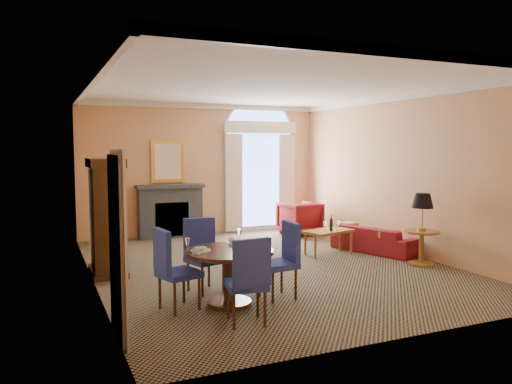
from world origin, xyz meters
name	(u,v)px	position (x,y,z in m)	size (l,w,h in m)	color
ground	(267,265)	(0.00, 0.00, 0.00)	(7.50, 7.50, 0.00)	#14143F
room_envelope	(251,128)	(-0.03, 0.67, 2.51)	(6.04, 7.52, 3.45)	tan
armoire	(107,219)	(-2.72, 0.56, 0.94)	(0.56, 1.00, 1.95)	#351D0C
dining_table	(229,265)	(-1.42, -1.85, 0.56)	(1.21, 1.21, 0.96)	#351D0C
dining_chair_north	(202,249)	(-1.54, -1.01, 0.61)	(0.60, 0.60, 1.08)	navy
dining_chair_south	(249,276)	(-1.49, -2.70, 0.61)	(0.56, 0.56, 1.08)	navy
dining_chair_east	(284,255)	(-0.58, -1.82, 0.61)	(0.52, 0.52, 1.08)	navy
dining_chair_west	(171,264)	(-2.20, -1.74, 0.61)	(0.60, 0.60, 1.08)	navy
sofa	(376,239)	(2.55, 0.20, 0.26)	(1.80, 0.71, 0.53)	maroon
armchair	(300,218)	(2.09, 2.61, 0.40)	(0.86, 0.89, 0.81)	maroon
coffee_table	(329,232)	(1.52, 0.35, 0.45)	(1.08, 0.77, 0.81)	#9B632E
side_table	(422,220)	(2.60, -1.07, 0.82)	(0.63, 0.63, 1.28)	#9B632E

